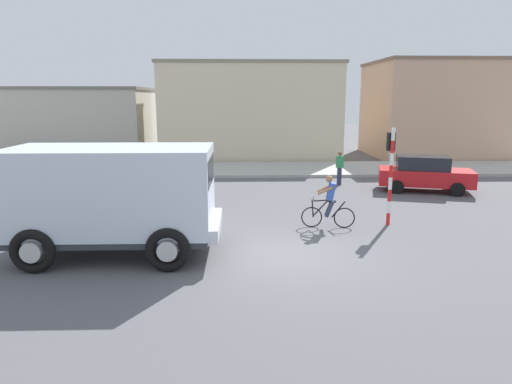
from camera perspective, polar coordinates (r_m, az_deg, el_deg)
ground_plane at (r=12.34m, az=3.91°, el=-7.85°), size 120.00×120.00×0.00m
sidewalk_far at (r=26.09m, az=0.77°, el=2.90°), size 80.00×5.00×0.16m
truck_foreground at (r=12.43m, az=-17.56°, el=-0.25°), size 5.43×2.88×2.90m
cyclist at (r=14.70m, az=9.19°, el=-1.23°), size 1.72×0.53×1.72m
traffic_light_pole at (r=15.35m, az=16.66°, el=3.55°), size 0.24×0.43×3.20m
car_red_near at (r=21.59m, az=20.50°, el=2.23°), size 4.31×2.71×1.60m
car_white_mid at (r=21.44m, az=-21.88°, el=2.06°), size 4.02×1.92×1.60m
pedestrian_near_kerb at (r=22.04m, az=10.52°, el=3.05°), size 0.34×0.22×1.62m
building_corner_left at (r=35.84m, az=-20.67°, el=8.38°), size 9.31×7.72×4.85m
building_mid_block at (r=31.81m, az=-0.75°, el=10.21°), size 12.03×6.66×6.43m
building_corner_right at (r=34.98m, az=21.42°, el=9.73°), size 8.66×7.85×6.64m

